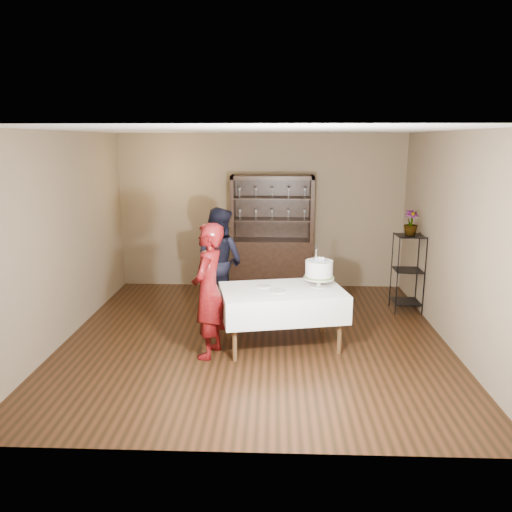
{
  "coord_description": "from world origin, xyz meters",
  "views": [
    {
      "loc": [
        0.25,
        -6.23,
        2.58
      ],
      "look_at": [
        0.01,
        0.1,
        1.11
      ],
      "focal_mm": 35.0,
      "sensor_mm": 36.0,
      "label": 1
    }
  ],
  "objects_px": {
    "cake_table": "(282,303)",
    "plant_etagere": "(408,270)",
    "man": "(220,261)",
    "cake": "(319,270)",
    "china_hutch": "(272,253)",
    "potted_plant": "(411,223)",
    "woman": "(209,291)"
  },
  "relations": [
    {
      "from": "potted_plant",
      "to": "cake_table",
      "type": "bearing_deg",
      "value": -143.31
    },
    {
      "from": "plant_etagere",
      "to": "cake",
      "type": "bearing_deg",
      "value": -138.47
    },
    {
      "from": "woman",
      "to": "plant_etagere",
      "type": "bearing_deg",
      "value": 134.5
    },
    {
      "from": "man",
      "to": "cake",
      "type": "xyz_separation_m",
      "value": [
        1.39,
        -1.08,
        0.16
      ]
    },
    {
      "from": "woman",
      "to": "cake",
      "type": "bearing_deg",
      "value": 121.05
    },
    {
      "from": "cake_table",
      "to": "cake",
      "type": "distance_m",
      "value": 0.62
    },
    {
      "from": "plant_etagere",
      "to": "man",
      "type": "relative_size",
      "value": 0.74
    },
    {
      "from": "man",
      "to": "cake",
      "type": "relative_size",
      "value": 3.03
    },
    {
      "from": "cake_table",
      "to": "cake",
      "type": "bearing_deg",
      "value": 15.82
    },
    {
      "from": "plant_etagere",
      "to": "cake_table",
      "type": "bearing_deg",
      "value": -143.48
    },
    {
      "from": "china_hutch",
      "to": "potted_plant",
      "type": "relative_size",
      "value": 5.29
    },
    {
      "from": "china_hutch",
      "to": "man",
      "type": "xyz_separation_m",
      "value": [
        -0.77,
        -1.27,
        0.15
      ]
    },
    {
      "from": "china_hutch",
      "to": "cake_table",
      "type": "bearing_deg",
      "value": -86.56
    },
    {
      "from": "cake",
      "to": "cake_table",
      "type": "bearing_deg",
      "value": -164.18
    },
    {
      "from": "potted_plant",
      "to": "man",
      "type": "bearing_deg",
      "value": -175.54
    },
    {
      "from": "plant_etagere",
      "to": "woman",
      "type": "bearing_deg",
      "value": -148.21
    },
    {
      "from": "man",
      "to": "china_hutch",
      "type": "bearing_deg",
      "value": -87.1
    },
    {
      "from": "cake_table",
      "to": "plant_etagere",
      "type": "bearing_deg",
      "value": 36.52
    },
    {
      "from": "china_hutch",
      "to": "plant_etagere",
      "type": "bearing_deg",
      "value": -26.83
    },
    {
      "from": "china_hutch",
      "to": "potted_plant",
      "type": "xyz_separation_m",
      "value": [
        2.08,
        -1.04,
        0.71
      ]
    },
    {
      "from": "china_hutch",
      "to": "cake_table",
      "type": "height_order",
      "value": "china_hutch"
    },
    {
      "from": "plant_etagere",
      "to": "man",
      "type": "xyz_separation_m",
      "value": [
        -2.85,
        -0.21,
        0.16
      ]
    },
    {
      "from": "china_hutch",
      "to": "woman",
      "type": "height_order",
      "value": "china_hutch"
    },
    {
      "from": "cake_table",
      "to": "china_hutch",
      "type": "bearing_deg",
      "value": 93.44
    },
    {
      "from": "man",
      "to": "cake",
      "type": "distance_m",
      "value": 1.77
    },
    {
      "from": "cake",
      "to": "plant_etagere",
      "type": "bearing_deg",
      "value": 41.53
    },
    {
      "from": "man",
      "to": "cake",
      "type": "height_order",
      "value": "man"
    },
    {
      "from": "woman",
      "to": "man",
      "type": "relative_size",
      "value": 1.01
    },
    {
      "from": "man",
      "to": "potted_plant",
      "type": "xyz_separation_m",
      "value": [
        2.86,
        0.22,
        0.56
      ]
    },
    {
      "from": "woman",
      "to": "potted_plant",
      "type": "height_order",
      "value": "woman"
    },
    {
      "from": "cake",
      "to": "china_hutch",
      "type": "bearing_deg",
      "value": 104.65
    },
    {
      "from": "china_hutch",
      "to": "cake",
      "type": "height_order",
      "value": "china_hutch"
    }
  ]
}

